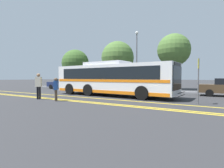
% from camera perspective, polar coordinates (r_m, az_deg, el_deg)
% --- Properties ---
extents(ground_plane, '(220.00, 220.00, 0.00)m').
position_cam_1_polar(ground_plane, '(15.55, -2.06, -3.66)').
color(ground_plane, '#2D2D30').
extents(lane_strip_0, '(30.76, 0.20, 0.01)m').
position_cam_1_polar(lane_strip_0, '(13.22, -4.94, -4.69)').
color(lane_strip_0, gold).
rests_on(lane_strip_0, ground_plane).
extents(lane_strip_1, '(30.76, 0.20, 0.01)m').
position_cam_1_polar(lane_strip_1, '(11.86, -9.93, -5.51)').
color(lane_strip_1, gold).
rests_on(lane_strip_1, ground_plane).
extents(lane_strip_2, '(30.76, 0.20, 0.01)m').
position_cam_1_polar(lane_strip_2, '(11.60, -11.09, -5.69)').
color(lane_strip_2, gold).
rests_on(lane_strip_2, ground_plane).
extents(curb_strip, '(38.76, 0.36, 0.15)m').
position_cam_1_polar(curb_strip, '(20.69, 9.08, -2.02)').
color(curb_strip, '#99999E').
rests_on(curb_strip, ground_plane).
extents(transit_bus, '(11.19, 3.17, 2.91)m').
position_cam_1_polar(transit_bus, '(14.97, -0.05, 1.88)').
color(transit_bus, white).
rests_on(transit_bus, ground_plane).
extents(parked_car_0, '(4.45, 1.89, 1.39)m').
position_cam_1_polar(parked_car_0, '(24.89, -15.80, 0.10)').
color(parked_car_0, navy).
rests_on(parked_car_0, ground_plane).
extents(parked_car_1, '(4.38, 1.86, 1.47)m').
position_cam_1_polar(parked_car_1, '(20.95, -3.72, -0.13)').
color(parked_car_1, maroon).
rests_on(parked_car_1, ground_plane).
extents(parked_car_2, '(4.97, 2.14, 1.39)m').
position_cam_1_polar(parked_car_2, '(18.32, 12.75, -0.64)').
color(parked_car_2, silver).
rests_on(parked_car_2, ground_plane).
extents(pedestrian_0, '(0.47, 0.38, 1.87)m').
position_cam_1_polar(pedestrian_0, '(13.67, -22.85, -0.11)').
color(pedestrian_0, black).
rests_on(pedestrian_0, ground_plane).
extents(pedestrian_1, '(0.42, 0.47, 1.55)m').
position_cam_1_polar(pedestrian_1, '(12.24, -17.86, -1.25)').
color(pedestrian_1, brown).
rests_on(pedestrian_1, ground_plane).
extents(bus_stop_sign, '(0.07, 0.40, 2.70)m').
position_cam_1_polar(bus_stop_sign, '(11.37, 26.38, 2.52)').
color(bus_stop_sign, '#59595E').
rests_on(bus_stop_sign, ground_plane).
extents(street_lamp, '(0.40, 0.40, 7.39)m').
position_cam_1_polar(street_lamp, '(22.64, 8.08, 10.06)').
color(street_lamp, '#59595E').
rests_on(street_lamp, ground_plane).
extents(tree_0, '(4.28, 4.28, 6.00)m').
position_cam_1_polar(tree_0, '(28.67, -11.86, 6.69)').
color(tree_0, '#513823').
rests_on(tree_0, ground_plane).
extents(tree_1, '(4.21, 4.21, 7.26)m').
position_cam_1_polar(tree_1, '(24.52, 19.50, 10.40)').
color(tree_1, '#513823').
rests_on(tree_1, ground_plane).
extents(tree_3, '(4.89, 4.89, 6.98)m').
position_cam_1_polar(tree_3, '(26.51, 1.84, 8.57)').
color(tree_3, '#513823').
rests_on(tree_3, ground_plane).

